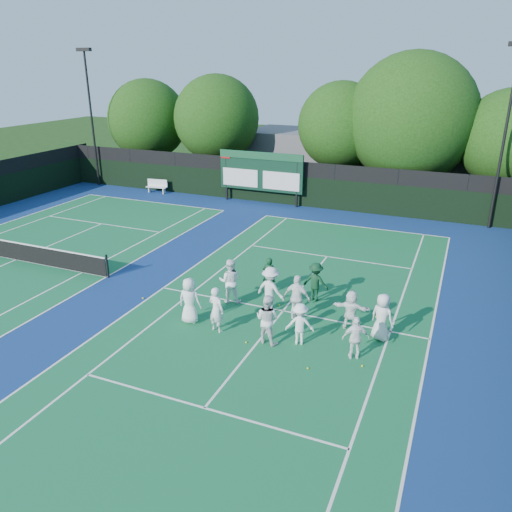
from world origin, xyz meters
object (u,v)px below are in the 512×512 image
at_px(scoreboard, 261,172).
at_px(coach_left, 269,275).
at_px(bench, 157,186).
at_px(tennis_net, 15,250).

bearing_deg(scoreboard, coach_left, -66.03).
relative_size(bench, coach_left, 1.04).
bearing_deg(tennis_net, coach_left, 6.34).
distance_m(bench, coach_left, 19.17).
xyz_separation_m(scoreboard, tennis_net, (-6.99, -14.59, -1.70)).
bearing_deg(tennis_net, bench, 95.16).
relative_size(tennis_net, coach_left, 7.27).
height_order(tennis_net, bench, tennis_net).
distance_m(scoreboard, tennis_net, 16.26).
bearing_deg(coach_left, tennis_net, -1.63).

